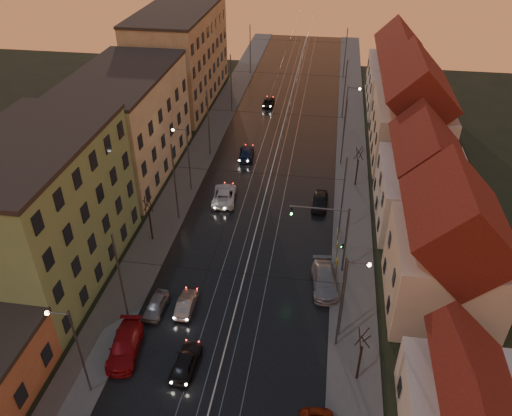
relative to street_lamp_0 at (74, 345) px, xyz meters
The scene contains 42 objects.
road 39.38m from the street_lamp_0, 76.53° to the left, with size 16.00×120.00×0.04m, color black.
sidewalk_left 38.31m from the street_lamp_0, 91.35° to the left, with size 4.00×120.00×0.15m, color #4C4C4C.
sidewalk_right 42.80m from the street_lamp_0, 63.31° to the left, with size 4.00×120.00×0.15m, color #4C4C4C.
tram_rail_0 38.92m from the street_lamp_0, 79.70° to the left, with size 0.06×120.00×0.03m, color gray.
tram_rail_1 39.20m from the street_lamp_0, 77.63° to the left, with size 0.06×120.00×0.03m, color gray.
tram_rail_2 39.56m from the street_lamp_0, 75.43° to the left, with size 0.06×120.00×0.03m, color gray.
tram_rail_3 39.94m from the street_lamp_0, 73.43° to the left, with size 0.06×120.00×0.03m, color gray.
apartment_left_1 14.73m from the street_lamp_0, 124.98° to the left, with size 10.00×18.00×13.00m, color #6A945E.
apartment_left_2 33.10m from the street_lamp_0, 104.70° to the left, with size 10.00×20.00×12.00m, color tan.
apartment_left_3 56.67m from the street_lamp_0, 98.53° to the left, with size 10.00×24.00×14.00m, color #927C5E.
house_right_0 26.18m from the street_lamp_0, ahead, with size 8.16×10.20×5.80m.
house_right_1 29.17m from the street_lamp_0, 26.47° to the left, with size 8.67×10.20×10.80m.
house_right_2 36.84m from the street_lamp_0, 44.89° to the left, with size 9.18×12.24×9.20m.
house_right_3 48.61m from the street_lamp_0, 57.52° to the left, with size 9.18×14.28×11.50m.
house_right_4 64.52m from the street_lamp_0, 66.13° to the left, with size 9.18×16.32×10.00m.
catenary_pole_l_1 7.03m from the street_lamp_0, 85.88° to the left, with size 0.16×0.16×9.00m, color #595B60.
catenary_pole_r_1 19.04m from the street_lamp_0, 21.57° to the left, with size 0.16×0.16×9.00m, color #595B60.
catenary_pole_l_2 22.01m from the street_lamp_0, 88.69° to the left, with size 0.16×0.16×9.00m, color #595B60.
catenary_pole_r_2 28.24m from the street_lamp_0, 51.17° to the left, with size 0.16×0.16×9.00m, color #595B60.
catenary_pole_l_3 37.01m from the street_lamp_0, 89.22° to the left, with size 0.16×0.16×9.00m, color #595B60.
catenary_pole_r_3 41.02m from the street_lamp_0, 64.43° to the left, with size 0.16×0.16×9.00m, color #595B60.
catenary_pole_l_4 52.00m from the street_lamp_0, 89.44° to the left, with size 0.16×0.16×9.00m, color #595B60.
catenary_pole_r_4 54.93m from the street_lamp_0, 71.20° to the left, with size 0.16×0.16×9.00m, color #595B60.
catenary_pole_l_5 70.00m from the street_lamp_0, 89.59° to the left, with size 0.16×0.16×9.00m, color #595B60.
catenary_pole_r_5 72.21m from the street_lamp_0, 75.81° to the left, with size 0.16×0.16×9.00m, color #595B60.
street_lamp_0 is the anchor object (origin of this frame).
street_lamp_1 19.89m from the street_lamp_0, 23.72° to the left, with size 1.75×0.32×8.00m.
street_lamp_2 28.00m from the street_lamp_0, 90.00° to the left, with size 1.75×0.32×8.00m.
street_lamp_3 47.62m from the street_lamp_0, 67.52° to the left, with size 1.75×0.32×8.00m.
traffic_light_mast 23.42m from the street_lamp_0, 43.10° to the left, with size 5.30×0.32×7.20m.
bare_tree_0 18.19m from the street_lamp_0, 93.47° to the left, with size 1.09×1.09×5.11m.
bare_tree_1 19.86m from the street_lamp_0, 11.71° to the left, with size 1.09×1.09×5.11m.
bare_tree_2 37.56m from the street_lamp_0, 58.63° to the left, with size 1.09×1.09×5.11m.
driving_car_0 8.38m from the street_lamp_0, 25.15° to the left, with size 1.62×4.03×1.37m, color black.
driving_car_1 11.17m from the street_lamp_0, 61.33° to the left, with size 1.29×3.70×1.22m, color gray.
driving_car_2 27.17m from the street_lamp_0, 80.04° to the left, with size 2.47×5.37×1.49m, color white.
driving_car_3 37.76m from the street_lamp_0, 81.77° to the left, with size 1.85×4.54×1.32m, color #182548.
driving_car_4 55.78m from the street_lamp_0, 83.91° to the left, with size 1.66×4.12×1.40m, color black.
parked_left_2 5.79m from the street_lamp_0, 68.24° to the left, with size 2.11×5.18×1.50m, color maroon.
parked_left_3 9.82m from the street_lamp_0, 73.98° to the left, with size 1.44×3.57×1.22m, color gray.
parked_right_1 21.83m from the street_lamp_0, 39.58° to the left, with size 2.18×5.37×1.56m, color #99999E.
parked_right_2 31.25m from the street_lamp_0, 59.95° to the left, with size 1.68×4.18×1.42m, color black.
Camera 1 is at (6.44, -18.52, 31.10)m, focal length 35.00 mm.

